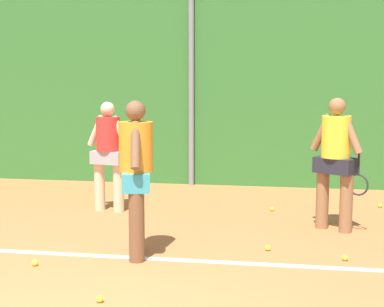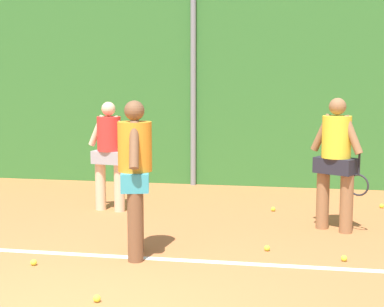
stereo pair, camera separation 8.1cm
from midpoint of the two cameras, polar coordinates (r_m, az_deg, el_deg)
name	(u,v)px [view 1 (the left image)]	position (r m, az deg, el deg)	size (l,w,h in m)	color
ground_plane	(124,259)	(6.51, -7.03, -10.29)	(25.82, 25.82, 0.00)	#B76638
hedge_fence_backdrop	(193,90)	(10.74, -0.13, 6.30)	(16.35, 0.25, 3.50)	#33702D
fence_post_center	(191,82)	(10.56, -0.29, 7.00)	(0.10, 0.10, 3.77)	gray
court_baseline_paint	(126,257)	(6.58, -6.86, -10.07)	(11.95, 0.10, 0.01)	white
player_foreground_near	(136,170)	(6.37, -5.87, -1.63)	(0.41, 0.71, 1.74)	brown
player_midcourt	(336,157)	(7.67, 13.65, -0.33)	(0.73, 0.51, 1.72)	#8C603D
player_backcourt_far	(108,150)	(8.65, -8.49, 0.33)	(0.67, 0.36, 1.62)	beige
tennis_ball_5	(272,209)	(8.75, 7.62, -5.42)	(0.07, 0.07, 0.07)	#CCDB33
tennis_ball_6	(35,263)	(6.47, -15.55, -10.33)	(0.07, 0.07, 0.07)	#CCDB33
tennis_ball_7	(380,206)	(9.34, 17.75, -4.89)	(0.07, 0.07, 0.07)	#CCDB33
tennis_ball_8	(345,258)	(6.61, 14.45, -9.90)	(0.07, 0.07, 0.07)	#CCDB33
tennis_ball_9	(268,248)	(6.81, 7.11, -9.19)	(0.07, 0.07, 0.07)	#CCDB33
tennis_ball_10	(100,299)	(5.37, -9.49, -13.91)	(0.07, 0.07, 0.07)	#CCDB33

